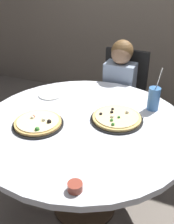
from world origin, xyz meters
The scene contains 9 objects.
ground_plane centered at (0.00, 0.00, 0.00)m, with size 8.00×8.00×0.00m, color slate.
dining_table centered at (0.00, 0.00, 0.66)m, with size 1.34×1.34×0.75m.
chair_wooden centered at (0.00, 0.88, 0.53)m, with size 0.40×0.40×0.95m.
diner_child centered at (0.00, 0.70, 0.48)m, with size 0.26×0.41×1.08m.
pizza_veggie centered at (0.18, 0.11, 0.77)m, with size 0.34×0.34×0.05m.
pizza_cheese centered at (-0.25, -0.14, 0.77)m, with size 0.32×0.32×0.05m.
soda_cup centered at (0.37, 0.35, 0.83)m, with size 0.08×0.08×0.31m.
sauce_bowl centered at (0.19, -0.54, 0.77)m, with size 0.07×0.07×0.04m, color brown.
plate_small centered at (-0.39, 0.25, 0.76)m, with size 0.18×0.18×0.01m, color white.
Camera 1 is at (0.59, -1.33, 1.66)m, focal length 43.18 mm.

